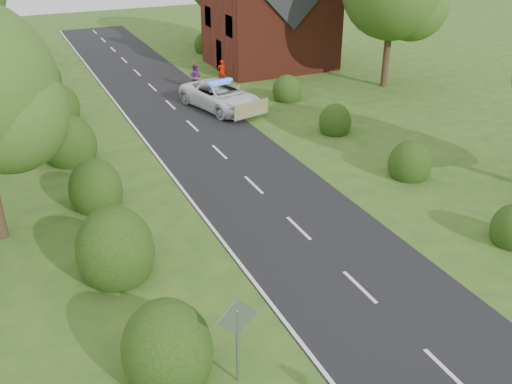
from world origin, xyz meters
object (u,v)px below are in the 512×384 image
police_van (221,96)px  pedestrian_purple (195,76)px  road_sign (237,329)px  pedestrian_red (222,71)px

police_van → pedestrian_purple: police_van is taller
road_sign → pedestrian_purple: road_sign is taller
road_sign → pedestrian_purple: bearing=73.0°
police_van → pedestrian_red: police_van is taller
pedestrian_red → pedestrian_purple: size_ratio=0.93×
police_van → pedestrian_red: size_ratio=3.99×
police_van → pedestrian_red: bearing=53.6°
road_sign → pedestrian_red: bearing=69.2°
police_van → pedestrian_purple: size_ratio=3.73×
police_van → pedestrian_red: (2.08, 5.09, -0.02)m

